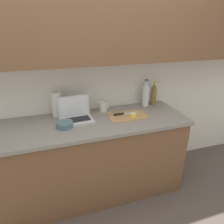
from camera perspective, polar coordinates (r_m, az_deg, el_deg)
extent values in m
plane|color=#564C47|center=(2.51, -4.76, -21.09)|extent=(12.00, 12.00, 0.00)
cube|color=white|center=(2.20, -8.10, 11.13)|extent=(5.20, 0.06, 2.60)
cube|color=white|center=(2.21, -10.79, 4.68)|extent=(0.09, 0.01, 0.12)
cube|color=white|center=(2.40, 6.48, 6.39)|extent=(0.09, 0.01, 0.12)
cube|color=brown|center=(1.97, -7.86, 23.52)|extent=(4.42, 0.32, 0.70)
cube|color=brown|center=(2.24, -5.14, -13.26)|extent=(1.87, 0.62, 0.85)
cube|color=gray|center=(2.01, -5.59, -3.06)|extent=(1.93, 0.66, 0.03)
cube|color=#9EA3A8|center=(2.06, -24.22, -6.53)|extent=(0.48, 0.43, 0.16)
cube|color=silver|center=(2.01, -9.99, -2.38)|extent=(0.33, 0.25, 0.02)
cube|color=black|center=(2.01, -10.01, -2.10)|extent=(0.27, 0.15, 0.00)
cube|color=silver|center=(2.06, -10.86, 1.69)|extent=(0.33, 0.03, 0.22)
cube|color=white|center=(2.06, -10.82, 1.64)|extent=(0.28, 0.03, 0.19)
cube|color=tan|center=(2.11, 4.37, -1.01)|extent=(0.40, 0.27, 0.01)
cube|color=silver|center=(2.16, 5.35, -0.28)|extent=(0.17, 0.04, 0.00)
cylinder|color=black|center=(2.11, 1.92, -0.58)|extent=(0.11, 0.03, 0.02)
cylinder|color=yellow|center=(2.08, 6.10, -0.91)|extent=(0.06, 0.06, 0.03)
cylinder|color=#F4EAA3|center=(2.07, 6.12, -0.49)|extent=(0.06, 0.06, 0.00)
cylinder|color=silver|center=(2.38, 9.58, 4.42)|extent=(0.08, 0.08, 0.23)
cone|color=silver|center=(2.34, 9.82, 7.87)|extent=(0.08, 0.08, 0.07)
cylinder|color=#3366B2|center=(2.33, 9.90, 8.92)|extent=(0.04, 0.04, 0.02)
cylinder|color=olive|center=(2.43, 11.77, 4.38)|extent=(0.06, 0.06, 0.21)
cone|color=olive|center=(2.39, 12.03, 7.41)|extent=(0.06, 0.06, 0.06)
cylinder|color=gold|center=(2.38, 12.11, 8.33)|extent=(0.03, 0.03, 0.02)
cylinder|color=silver|center=(2.20, -2.54, 1.49)|extent=(0.09, 0.09, 0.11)
cube|color=silver|center=(2.22, -1.22, 1.77)|extent=(0.02, 0.01, 0.06)
cylinder|color=slate|center=(1.91, -13.33, -3.52)|extent=(0.15, 0.15, 0.05)
cylinder|color=white|center=(2.14, -15.41, 2.19)|extent=(0.11, 0.11, 0.26)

